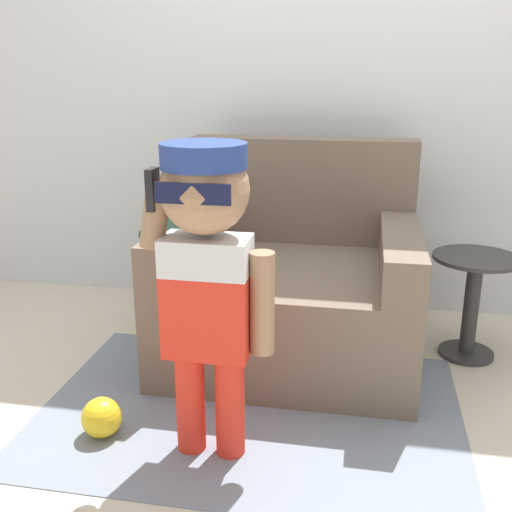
{
  "coord_description": "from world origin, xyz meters",
  "views": [
    {
      "loc": [
        0.19,
        -2.56,
        1.29
      ],
      "look_at": [
        -0.21,
        -0.42,
        0.6
      ],
      "focal_mm": 42.0,
      "sensor_mm": 36.0,
      "label": 1
    }
  ],
  "objects_px": {
    "person_child": "(207,257)",
    "side_table": "(472,296)",
    "armchair": "(291,285)",
    "toy_ball": "(102,417)"
  },
  "relations": [
    {
      "from": "armchair",
      "to": "side_table",
      "type": "height_order",
      "value": "armchair"
    },
    {
      "from": "armchair",
      "to": "toy_ball",
      "type": "height_order",
      "value": "armchair"
    },
    {
      "from": "side_table",
      "to": "toy_ball",
      "type": "distance_m",
      "value": 1.69
    },
    {
      "from": "armchair",
      "to": "side_table",
      "type": "relative_size",
      "value": 2.32
    },
    {
      "from": "armchair",
      "to": "person_child",
      "type": "distance_m",
      "value": 0.95
    },
    {
      "from": "side_table",
      "to": "armchair",
      "type": "bearing_deg",
      "value": -174.14
    },
    {
      "from": "person_child",
      "to": "side_table",
      "type": "height_order",
      "value": "person_child"
    },
    {
      "from": "armchair",
      "to": "person_child",
      "type": "xyz_separation_m",
      "value": [
        -0.17,
        -0.85,
        0.39
      ]
    },
    {
      "from": "armchair",
      "to": "side_table",
      "type": "bearing_deg",
      "value": 5.86
    },
    {
      "from": "person_child",
      "to": "toy_ball",
      "type": "relative_size",
      "value": 7.28
    }
  ]
}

